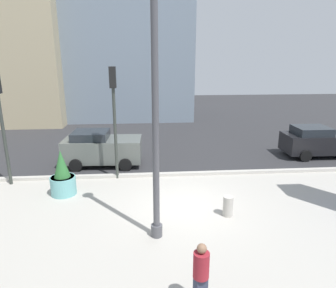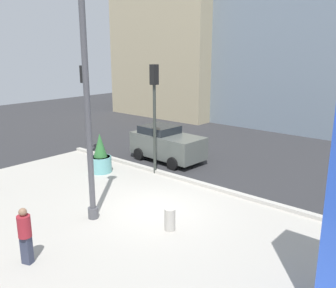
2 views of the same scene
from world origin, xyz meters
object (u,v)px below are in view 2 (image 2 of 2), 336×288
(pedestrian_crossing, at_px, (25,233))
(lamp_post, at_px, (88,111))
(potted_plant_curbside, at_px, (101,157))
(traffic_light_far_side, at_px, (154,102))
(concrete_bollard, at_px, (170,219))
(traffic_light_corner, at_px, (85,97))
(car_curb_west, at_px, (167,144))

(pedestrian_crossing, bearing_deg, lamp_post, 106.24)
(potted_plant_curbside, distance_m, pedestrian_crossing, 7.79)
(pedestrian_crossing, bearing_deg, traffic_light_far_side, 107.46)
(concrete_bollard, height_order, traffic_light_corner, traffic_light_corner)
(traffic_light_far_side, bearing_deg, traffic_light_corner, -175.87)
(concrete_bollard, height_order, car_curb_west, car_curb_west)
(traffic_light_corner, height_order, car_curb_west, traffic_light_corner)
(lamp_post, bearing_deg, traffic_light_corner, 143.80)
(car_curb_west, bearing_deg, potted_plant_curbside, -108.09)
(concrete_bollard, relative_size, pedestrian_crossing, 0.45)
(car_curb_west, height_order, pedestrian_crossing, car_curb_west)
(lamp_post, relative_size, traffic_light_corner, 1.58)
(traffic_light_corner, bearing_deg, traffic_light_far_side, 4.13)
(potted_plant_curbside, height_order, traffic_light_corner, traffic_light_corner)
(potted_plant_curbside, bearing_deg, car_curb_west, 71.91)
(concrete_bollard, relative_size, traffic_light_far_side, 0.15)
(potted_plant_curbside, bearing_deg, traffic_light_corner, 154.44)
(lamp_post, relative_size, car_curb_west, 1.93)
(concrete_bollard, xyz_separation_m, traffic_light_corner, (-8.92, 3.54, 2.94))
(concrete_bollard, distance_m, car_curb_west, 7.78)
(traffic_light_far_side, relative_size, pedestrian_crossing, 3.09)
(concrete_bollard, distance_m, traffic_light_far_side, 6.48)
(car_curb_west, distance_m, pedestrian_crossing, 10.40)
(lamp_post, xyz_separation_m, concrete_bollard, (2.59, 1.09, -3.43))
(potted_plant_curbside, relative_size, traffic_light_corner, 0.39)
(potted_plant_curbside, height_order, pedestrian_crossing, potted_plant_curbside)
(concrete_bollard, bearing_deg, car_curb_west, 131.60)
(traffic_light_corner, bearing_deg, car_curb_west, 30.93)
(traffic_light_far_side, xyz_separation_m, car_curb_west, (-0.93, 1.92, -2.48))
(car_curb_west, bearing_deg, pedestrian_crossing, -70.85)
(traffic_light_far_side, bearing_deg, lamp_post, -71.83)
(potted_plant_curbside, distance_m, car_curb_west, 3.70)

